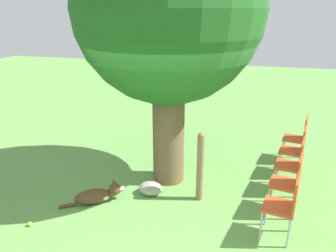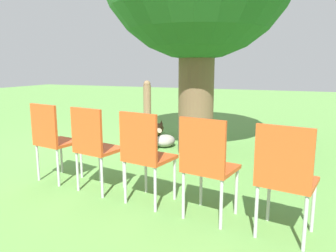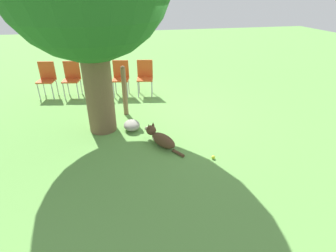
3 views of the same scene
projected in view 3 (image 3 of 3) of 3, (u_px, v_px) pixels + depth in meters
The scene contains 10 objects.
ground_plane at pixel (156, 118), 6.24m from camera, with size 30.00×30.00×0.00m, color #609947.
dog at pixel (161, 138), 5.12m from camera, with size 0.95×0.63×0.38m.
fence_post at pixel (125, 91), 6.18m from camera, with size 0.11×0.11×1.20m.
red_chair_0 at pixel (145, 75), 7.45m from camera, with size 0.50×0.51×0.97m.
red_chair_1 at pixel (121, 76), 7.41m from camera, with size 0.50×0.51×0.97m.
red_chair_2 at pixel (96, 76), 7.37m from camera, with size 0.50×0.51×0.97m.
red_chair_3 at pixel (72, 77), 7.33m from camera, with size 0.50×0.51×0.97m.
red_chair_4 at pixel (47, 77), 7.29m from camera, with size 0.50×0.51×0.97m.
tennis_ball at pixel (213, 157), 4.74m from camera, with size 0.07×0.07×0.07m.
garden_rock at pixel (132, 125), 5.69m from camera, with size 0.41×0.34×0.21m.
Camera 3 is at (-5.55, 0.92, 2.73)m, focal length 28.00 mm.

